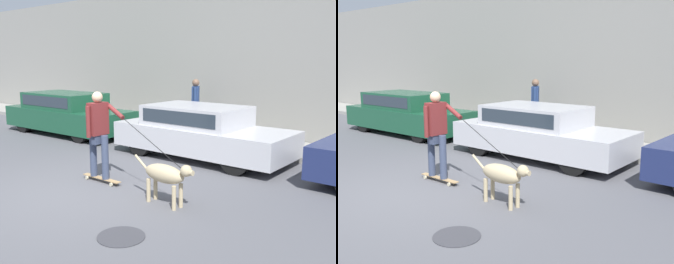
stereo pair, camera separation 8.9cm
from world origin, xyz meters
The scene contains 9 objects.
ground_plane centered at (0.00, 0.00, 0.00)m, with size 36.00×36.00×0.00m, color #545459.
back_wall centered at (0.00, 6.49, 2.37)m, with size 32.00×0.30×4.75m.
sidewalk_curb centered at (0.00, 5.41, 0.07)m, with size 30.00×1.82×0.14m.
parked_car_0 centered at (-4.90, 3.52, 0.66)m, with size 4.59×1.80×1.33m.
parked_car_1 centered at (0.30, 3.52, 0.63)m, with size 4.36×1.77×1.27m.
dog centered at (1.66, 0.52, 0.51)m, with size 1.30×0.36×0.75m.
skateboarder centered at (-0.13, 0.69, 1.01)m, with size 2.68×0.56×1.76m.
pedestrian_with_bag centered at (-1.29, 5.56, 1.05)m, with size 0.43×0.62×1.66m.
manhole_cover centered at (1.96, -0.79, 0.01)m, with size 0.65×0.65×0.01m.
Camera 1 is at (5.55, -4.23, 2.33)m, focal length 42.00 mm.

